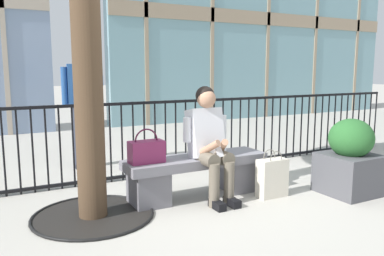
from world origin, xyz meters
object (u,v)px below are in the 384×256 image
shopping_bag (272,178)px  planter (350,159)px  seated_person_with_phone (209,140)px  handbag_on_bench (146,151)px  stone_bench (196,172)px  bystander_at_railing (82,97)px

shopping_bag → planter: 0.91m
seated_person_with_phone → handbag_on_bench: 0.68m
seated_person_with_phone → planter: 1.61m
stone_bench → seated_person_with_phone: seated_person_with_phone is taller
bystander_at_railing → seated_person_with_phone: bearing=-66.6°
handbag_on_bench → bystander_at_railing: bystander_at_railing is taller
seated_person_with_phone → bystander_at_railing: 2.23m
stone_bench → shopping_bag: bearing=-28.5°
stone_bench → shopping_bag: shopping_bag is taller
stone_bench → seated_person_with_phone: size_ratio=1.32×
stone_bench → handbag_on_bench: handbag_on_bench is taller
stone_bench → bystander_at_railing: bystander_at_railing is taller
seated_person_with_phone → planter: (1.48, -0.58, -0.26)m
handbag_on_bench → shopping_bag: (1.31, -0.39, -0.35)m
handbag_on_bench → planter: bearing=-18.0°
stone_bench → handbag_on_bench: 0.65m
stone_bench → seated_person_with_phone: (0.09, -0.13, 0.38)m
shopping_bag → planter: bearing=-20.4°
stone_bench → shopping_bag: 0.83m
handbag_on_bench → bystander_at_railing: bearing=96.1°
seated_person_with_phone → handbag_on_bench: bearing=169.9°
stone_bench → planter: planter is taller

